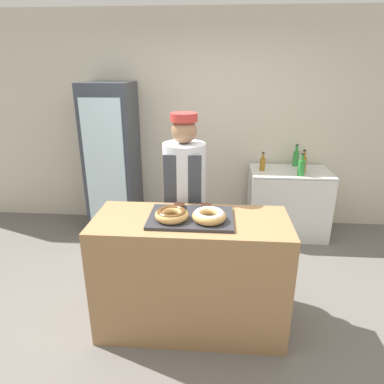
# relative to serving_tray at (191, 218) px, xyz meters

# --- Properties ---
(ground_plane) EXTENTS (14.00, 14.00, 0.00)m
(ground_plane) POSITION_rel_serving_tray_xyz_m (0.00, 0.00, -0.97)
(ground_plane) COLOR #66605B
(wall_back) EXTENTS (8.00, 0.06, 2.70)m
(wall_back) POSITION_rel_serving_tray_xyz_m (0.00, 2.13, 0.38)
(wall_back) COLOR beige
(wall_back) RESTS_ON ground_plane
(display_counter) EXTENTS (1.48, 0.62, 0.96)m
(display_counter) POSITION_rel_serving_tray_xyz_m (0.00, 0.00, -0.49)
(display_counter) COLOR #997047
(display_counter) RESTS_ON ground_plane
(serving_tray) EXTENTS (0.63, 0.43, 0.02)m
(serving_tray) POSITION_rel_serving_tray_xyz_m (0.00, 0.00, 0.00)
(serving_tray) COLOR #2D2D33
(serving_tray) RESTS_ON display_counter
(donut_chocolate_glaze) EXTENTS (0.25, 0.25, 0.07)m
(donut_chocolate_glaze) POSITION_rel_serving_tray_xyz_m (-0.14, -0.06, 0.05)
(donut_chocolate_glaze) COLOR tan
(donut_chocolate_glaze) RESTS_ON serving_tray
(donut_light_glaze) EXTENTS (0.25, 0.25, 0.07)m
(donut_light_glaze) POSITION_rel_serving_tray_xyz_m (0.14, -0.06, 0.05)
(donut_light_glaze) COLOR tan
(donut_light_glaze) RESTS_ON serving_tray
(brownie_back_left) EXTENTS (0.08, 0.08, 0.03)m
(brownie_back_left) POSITION_rel_serving_tray_xyz_m (-0.11, 0.16, 0.03)
(brownie_back_left) COLOR black
(brownie_back_left) RESTS_ON serving_tray
(brownie_back_right) EXTENTS (0.08, 0.08, 0.03)m
(brownie_back_right) POSITION_rel_serving_tray_xyz_m (0.11, 0.16, 0.03)
(brownie_back_right) COLOR black
(brownie_back_right) RESTS_ON serving_tray
(baker_person) EXTENTS (0.38, 0.38, 1.68)m
(baker_person) POSITION_rel_serving_tray_xyz_m (-0.10, 0.55, -0.09)
(baker_person) COLOR #4C4C51
(baker_person) RESTS_ON ground_plane
(beverage_fridge) EXTENTS (0.58, 0.65, 1.87)m
(beverage_fridge) POSITION_rel_serving_tray_xyz_m (-1.12, 1.75, -0.04)
(beverage_fridge) COLOR #333842
(beverage_fridge) RESTS_ON ground_plane
(chest_freezer) EXTENTS (0.96, 0.61, 0.84)m
(chest_freezer) POSITION_rel_serving_tray_xyz_m (1.08, 1.75, -0.55)
(chest_freezer) COLOR silver
(chest_freezer) RESTS_ON ground_plane
(bottle_green) EXTENTS (0.08, 0.08, 0.26)m
(bottle_green) POSITION_rel_serving_tray_xyz_m (1.16, 1.57, -0.03)
(bottle_green) COLOR #2D8C38
(bottle_green) RESTS_ON chest_freezer
(bottle_amber) EXTENTS (0.07, 0.07, 0.28)m
(bottle_amber) POSITION_rel_serving_tray_xyz_m (1.20, 1.68, -0.02)
(bottle_amber) COLOR #99661E
(bottle_amber) RESTS_ON chest_freezer
(bottle_amber_b) EXTENTS (0.06, 0.06, 0.23)m
(bottle_amber_b) POSITION_rel_serving_tray_xyz_m (0.73, 1.74, -0.05)
(bottle_amber_b) COLOR #99661E
(bottle_amber_b) RESTS_ON chest_freezer
(bottle_green_b) EXTENTS (0.07, 0.07, 0.28)m
(bottle_green_b) POSITION_rel_serving_tray_xyz_m (1.18, 1.98, -0.03)
(bottle_green_b) COLOR #2D8C38
(bottle_green_b) RESTS_ON chest_freezer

